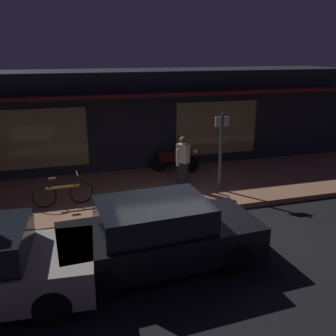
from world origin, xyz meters
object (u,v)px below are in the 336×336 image
sign_post (221,148)px  parked_car_far (158,234)px  person_bystander (183,162)px  bicycle_parked (63,194)px  motorcycle (176,158)px

sign_post → parked_car_far: sign_post is taller
person_bystander → parked_car_far: (-1.76, -3.73, -0.32)m
bicycle_parked → parked_car_far: bearing=-61.2°
sign_post → parked_car_far: bearing=-130.7°
bicycle_parked → motorcycle: bearing=26.9°
sign_post → parked_car_far: size_ratio=0.57×
motorcycle → sign_post: bearing=-69.7°
sign_post → bicycle_parked: bearing=178.7°
person_bystander → sign_post: 1.25m
motorcycle → bicycle_parked: (-3.90, -1.98, -0.14)m
motorcycle → sign_post: sign_post is taller
person_bystander → sign_post: bearing=-23.8°
person_bystander → motorcycle: bearing=80.2°
motorcycle → bicycle_parked: size_ratio=0.99×
motorcycle → parked_car_far: parked_car_far is taller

